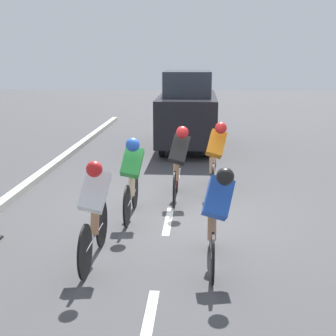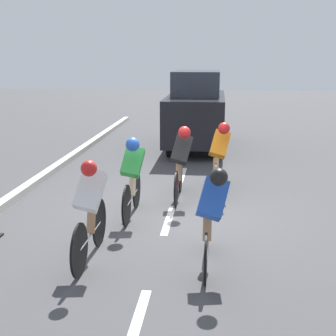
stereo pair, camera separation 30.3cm
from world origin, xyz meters
name	(u,v)px [view 1 (the left image)]	position (x,y,z in m)	size (l,w,h in m)	color
ground_plane	(169,215)	(0.00, 0.00, 0.00)	(60.00, 60.00, 0.00)	#424244
lane_stripe_near	(148,322)	(0.00, 3.51, 0.00)	(0.12, 1.40, 0.01)	white
lane_stripe_mid	(168,221)	(0.00, 0.31, 0.00)	(0.12, 1.40, 0.01)	white
lane_stripe_far	(177,175)	(0.00, -2.89, 0.00)	(0.12, 1.40, 0.01)	white
cyclist_blue	(216,214)	(-0.76, 2.11, 0.78)	(0.45, 1.69, 1.47)	black
cyclist_green	(132,175)	(0.64, 0.20, 0.78)	(0.41, 1.70, 1.49)	black
cyclist_white	(94,209)	(0.89, 2.06, 0.78)	(0.43, 1.77, 1.51)	black
cyclist_black	(178,160)	(-0.11, -0.91, 0.81)	(0.45, 1.71, 1.52)	black
cyclist_orange	(215,155)	(-0.85, -1.50, 0.80)	(0.46, 1.69, 1.52)	black
support_car	(188,110)	(-0.14, -6.30, 1.16)	(1.70, 4.17, 2.34)	black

